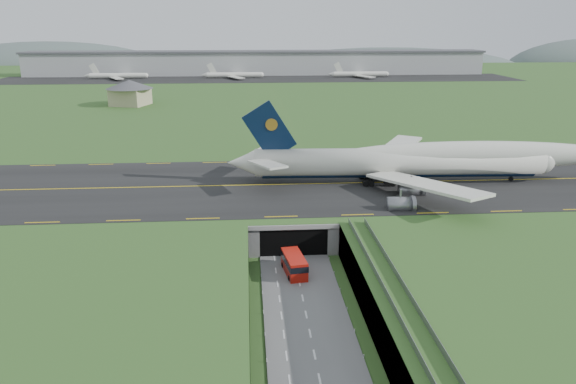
{
  "coord_description": "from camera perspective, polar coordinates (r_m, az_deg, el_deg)",
  "views": [
    {
      "loc": [
        -7.74,
        -83.44,
        39.84
      ],
      "look_at": [
        -0.15,
        20.0,
        8.35
      ],
      "focal_mm": 35.0,
      "sensor_mm": 36.0,
      "label": 1
    }
  ],
  "objects": [
    {
      "name": "ground",
      "position": [
        92.78,
        1.01,
        -8.54
      ],
      "size": [
        900.0,
        900.0,
        0.0
      ],
      "primitive_type": "plane",
      "color": "#346026",
      "rests_on": "ground"
    },
    {
      "name": "service_building",
      "position": [
        248.5,
        -15.78,
        9.91
      ],
      "size": [
        24.61,
        24.61,
        10.66
      ],
      "rotation": [
        0.0,
        0.0,
        -0.31
      ],
      "color": "tan",
      "rests_on": "ground"
    },
    {
      "name": "guideway",
      "position": [
        75.37,
        10.88,
        -10.7
      ],
      "size": [
        3.0,
        53.0,
        7.05
      ],
      "color": "#A8A8A3",
      "rests_on": "ground"
    },
    {
      "name": "cargo_terminal",
      "position": [
        383.8,
        -3.13,
        13.0
      ],
      "size": [
        320.0,
        67.0,
        15.6
      ],
      "color": "#B2B2B2",
      "rests_on": "ground"
    },
    {
      "name": "jumbo_jet",
      "position": [
        125.74,
        13.87,
        3.14
      ],
      "size": [
        85.72,
        56.61,
        18.74
      ],
      "rotation": [
        0.0,
        0.0,
        -0.04
      ],
      "color": "silver",
      "rests_on": "ground"
    },
    {
      "name": "tunnel_portal",
      "position": [
        106.88,
        0.21,
        -3.08
      ],
      "size": [
        17.0,
        22.3,
        6.0
      ],
      "color": "gray",
      "rests_on": "ground"
    },
    {
      "name": "airfield_deck",
      "position": [
        91.54,
        1.02,
        -6.85
      ],
      "size": [
        800.0,
        800.0,
        6.0
      ],
      "primitive_type": "cube",
      "color": "gray",
      "rests_on": "ground"
    },
    {
      "name": "trench_road",
      "position": [
        86.06,
        1.46,
        -10.62
      ],
      "size": [
        12.0,
        75.0,
        0.2
      ],
      "primitive_type": "cube",
      "color": "slate",
      "rests_on": "ground"
    },
    {
      "name": "shuttle_tram",
      "position": [
        92.79,
        0.63,
        -7.35
      ],
      "size": [
        4.02,
        8.18,
        3.19
      ],
      "rotation": [
        0.0,
        0.0,
        0.14
      ],
      "color": "red",
      "rests_on": "ground"
    },
    {
      "name": "distant_hills",
      "position": [
        520.33,
        3.87,
        12.02
      ],
      "size": [
        700.0,
        91.0,
        60.0
      ],
      "color": "#51625E",
      "rests_on": "ground"
    },
    {
      "name": "taxiway",
      "position": [
        121.48,
        -0.38,
        0.76
      ],
      "size": [
        800.0,
        44.0,
        0.18
      ],
      "primitive_type": "cube",
      "color": "black",
      "rests_on": "airfield_deck"
    }
  ]
}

